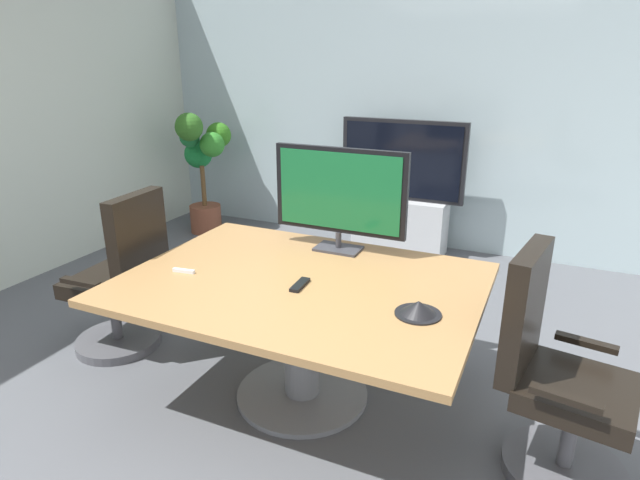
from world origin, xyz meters
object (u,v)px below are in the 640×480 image
(conference_table, at_px, (301,308))
(tv_monitor, at_px, (340,194))
(office_chair_left, at_px, (123,286))
(wall_display_unit, at_px, (400,209))
(office_chair_right, at_px, (554,386))
(potted_plant, at_px, (203,162))
(remote_control, at_px, (300,285))
(conference_phone, at_px, (418,309))

(conference_table, distance_m, tv_monitor, 0.74)
(office_chair_left, height_order, wall_display_unit, wall_display_unit)
(conference_table, height_order, office_chair_left, office_chair_left)
(wall_display_unit, bearing_deg, office_chair_left, -113.86)
(office_chair_right, distance_m, potted_plant, 4.31)
(potted_plant, xyz_separation_m, remote_control, (2.35, -2.37, -0.04))
(conference_phone, height_order, remote_control, conference_phone)
(wall_display_unit, bearing_deg, remote_control, -85.50)
(conference_table, bearing_deg, office_chair_right, -0.96)
(tv_monitor, xyz_separation_m, wall_display_unit, (-0.18, 2.02, -0.65))
(conference_phone, relative_size, remote_control, 1.29)
(tv_monitor, height_order, wall_display_unit, tv_monitor)
(conference_table, xyz_separation_m, office_chair_right, (1.30, -0.02, -0.11))
(potted_plant, distance_m, conference_phone, 3.85)
(office_chair_left, xyz_separation_m, conference_phone, (1.98, -0.13, 0.31))
(conference_table, relative_size, office_chair_right, 1.74)
(potted_plant, height_order, remote_control, potted_plant)
(conference_table, xyz_separation_m, wall_display_unit, (-0.18, 2.55, -0.13))
(conference_table, relative_size, wall_display_unit, 1.45)
(potted_plant, bearing_deg, conference_table, -44.71)
(tv_monitor, xyz_separation_m, conference_phone, (0.67, -0.65, -0.33))
(office_chair_left, xyz_separation_m, wall_display_unit, (1.13, 2.55, -0.01))
(wall_display_unit, relative_size, remote_control, 7.71)
(conference_table, bearing_deg, potted_plant, 135.29)
(office_chair_left, relative_size, remote_control, 6.41)
(tv_monitor, distance_m, potted_plant, 2.93)
(conference_table, relative_size, remote_control, 11.17)
(office_chair_left, height_order, conference_phone, office_chair_left)
(wall_display_unit, xyz_separation_m, remote_control, (0.21, -2.62, 0.30))
(conference_table, height_order, tv_monitor, tv_monitor)
(office_chair_right, relative_size, conference_phone, 4.95)
(conference_phone, bearing_deg, remote_control, 175.10)
(office_chair_left, distance_m, wall_display_unit, 2.79)
(wall_display_unit, xyz_separation_m, potted_plant, (-2.14, -0.25, 0.34))
(office_chair_right, relative_size, tv_monitor, 1.30)
(wall_display_unit, relative_size, potted_plant, 0.99)
(office_chair_right, relative_size, potted_plant, 0.82)
(office_chair_right, bearing_deg, potted_plant, 66.67)
(wall_display_unit, relative_size, conference_phone, 5.95)
(tv_monitor, height_order, potted_plant, tv_monitor)
(office_chair_right, bearing_deg, conference_table, 98.30)
(potted_plant, bearing_deg, conference_phone, -38.96)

